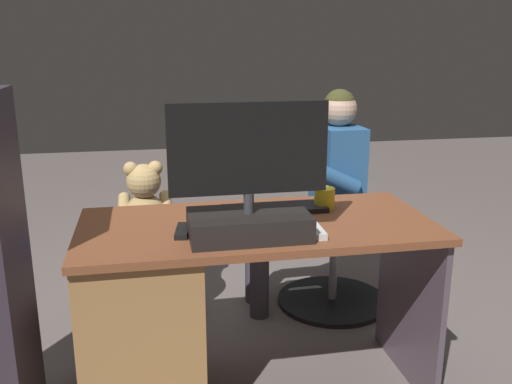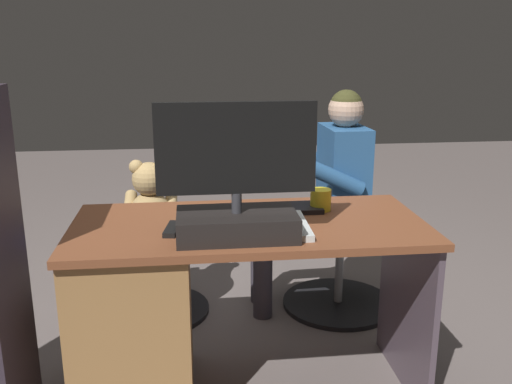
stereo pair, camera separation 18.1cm
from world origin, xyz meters
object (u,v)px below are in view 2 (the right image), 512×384
tv_remote (172,229)px  person (324,187)px  desk (162,307)px  visitor_chair (339,263)px  monitor (237,199)px  cup (321,200)px  office_chair_teddy (154,269)px  teddy_bear (150,200)px  keyboard (270,209)px  computer_mouse (198,210)px

tv_remote → person: person is taller
desk → person: (-0.80, -0.70, 0.28)m
desk → visitor_chair: size_ratio=2.25×
monitor → cup: bearing=-143.0°
visitor_chair → person: person is taller
desk → monitor: bearing=152.4°
cup → office_chair_teddy: cup is taller
desk → tv_remote: tv_remote is taller
monitor → visitor_chair: 1.21m
tv_remote → teddy_bear: 0.83m
keyboard → office_chair_teddy: 0.93m
desk → teddy_bear: teddy_bear is taller
desk → person: size_ratio=1.16×
keyboard → cup: (-0.21, 0.01, 0.03)m
keyboard → visitor_chair: (-0.46, -0.56, -0.49)m
monitor → person: (-0.52, -0.85, -0.20)m
desk → tv_remote: bearing=128.9°
cup → teddy_bear: 0.96m
cup → office_chair_teddy: bearing=-39.7°
computer_mouse → person: person is taller
desk → office_chair_teddy: desk is taller
desk → keyboard: (-0.44, -0.13, 0.34)m
cup → visitor_chair: bearing=-113.7°
desk → tv_remote: 0.35m
keyboard → teddy_bear: 0.81m
cup → desk: bearing=11.0°
cup → monitor: bearing=37.0°
monitor → cup: size_ratio=6.30×
keyboard → office_chair_teddy: bearing=-49.0°
cup → teddy_bear: (0.73, -0.62, -0.15)m
office_chair_teddy → desk: bearing=96.3°
desk → person: 1.10m
keyboard → person: person is taller
teddy_bear → person: (-0.88, 0.04, 0.05)m
keyboard → teddy_bear: (0.52, -0.61, -0.12)m
keyboard → teddy_bear: size_ratio=1.10×
cup → visitor_chair: (-0.25, -0.57, -0.52)m
monitor → cup: 0.46m
computer_mouse → keyboard: bearing=-179.5°
person → keyboard: bearing=57.5°
desk → tv_remote: (-0.06, 0.07, 0.34)m
cup → office_chair_teddy: size_ratio=0.15×
person → visitor_chair: bearing=178.1°
desk → office_chair_teddy: 0.75m
keyboard → visitor_chair: size_ratio=0.71×
teddy_bear → visitor_chair: size_ratio=0.64×
keyboard → visitor_chair: 0.88m
teddy_bear → person: bearing=177.2°
monitor → person: size_ratio=0.47×
tv_remote → person: size_ratio=0.13×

